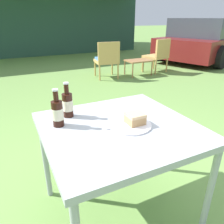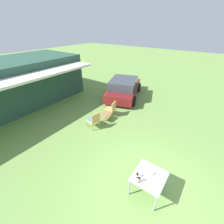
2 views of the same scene
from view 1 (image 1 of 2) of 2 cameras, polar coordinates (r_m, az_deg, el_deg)
ground_plane at (r=1.76m, az=1.57°, el=-24.54°), size 60.00×60.00×0.00m
parked_car at (r=8.03m, az=23.45°, el=16.86°), size 4.18×2.94×1.27m
wicker_chair_cushioned at (r=5.05m, az=-1.34°, el=13.78°), size 0.55×0.56×0.82m
wicker_chair_plain at (r=5.75m, az=11.95°, el=14.58°), size 0.58×0.59×0.82m
garden_side_table at (r=5.38m, az=6.94°, el=12.91°), size 0.59×0.42×0.36m
patio_table at (r=1.35m, az=1.88°, el=-5.93°), size 0.90×0.86×0.71m
cake_on_plate at (r=1.32m, az=5.41°, el=-2.53°), size 0.25×0.25×0.08m
cola_bottle_near at (r=1.44m, az=-11.51°, el=2.01°), size 0.07×0.07×0.23m
cola_bottle_far at (r=1.32m, az=-14.04°, el=-0.15°), size 0.07×0.07×0.23m
fork at (r=1.30m, az=2.18°, el=-3.80°), size 0.20×0.02×0.01m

